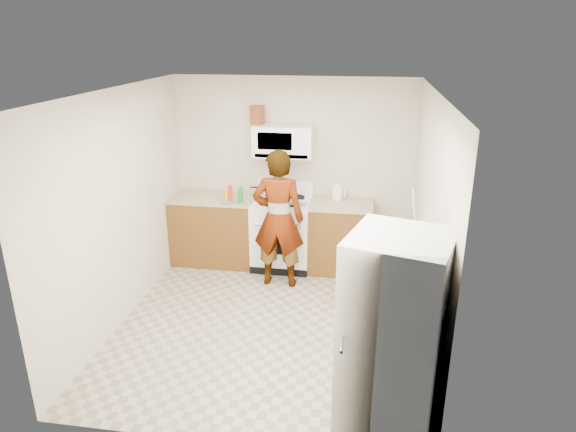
% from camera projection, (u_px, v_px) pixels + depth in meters
% --- Properties ---
extents(floor, '(3.60, 3.60, 0.00)m').
position_uv_depth(floor, '(269.00, 322.00, 5.67)').
color(floor, gray).
rests_on(floor, ground).
extents(back_wall, '(3.20, 0.02, 2.50)m').
position_uv_depth(back_wall, '(293.00, 171.00, 6.91)').
color(back_wall, beige).
rests_on(back_wall, floor).
extents(right_wall, '(0.02, 3.60, 2.50)m').
position_uv_depth(right_wall, '(427.00, 225.00, 5.02)').
color(right_wall, beige).
rests_on(right_wall, floor).
extents(cabinet_left, '(1.12, 0.62, 0.90)m').
position_uv_depth(cabinet_left, '(215.00, 230.00, 7.06)').
color(cabinet_left, brown).
rests_on(cabinet_left, floor).
extents(counter_left, '(1.14, 0.64, 0.03)m').
position_uv_depth(counter_left, '(213.00, 198.00, 6.90)').
color(counter_left, tan).
rests_on(counter_left, cabinet_left).
extents(cabinet_right, '(0.80, 0.62, 0.90)m').
position_uv_depth(cabinet_right, '(340.00, 238.00, 6.80)').
color(cabinet_right, brown).
rests_on(cabinet_right, floor).
extents(counter_right, '(0.82, 0.64, 0.03)m').
position_uv_depth(counter_right, '(341.00, 204.00, 6.65)').
color(counter_right, tan).
rests_on(counter_right, cabinet_right).
extents(gas_range, '(0.76, 0.65, 1.13)m').
position_uv_depth(gas_range, '(282.00, 232.00, 6.90)').
color(gas_range, white).
rests_on(gas_range, floor).
extents(microwave, '(0.76, 0.38, 0.40)m').
position_uv_depth(microwave, '(283.00, 141.00, 6.60)').
color(microwave, white).
rests_on(microwave, back_wall).
extents(person, '(0.64, 0.42, 1.74)m').
position_uv_depth(person, '(278.00, 219.00, 6.26)').
color(person, tan).
rests_on(person, floor).
extents(fridge, '(0.87, 0.87, 1.70)m').
position_uv_depth(fridge, '(393.00, 341.00, 3.83)').
color(fridge, silver).
rests_on(fridge, floor).
extents(kettle, '(0.15, 0.15, 0.17)m').
position_uv_depth(kettle, '(337.00, 193.00, 6.78)').
color(kettle, white).
rests_on(kettle, counter_right).
extents(jug, '(0.18, 0.18, 0.24)m').
position_uv_depth(jug, '(257.00, 115.00, 6.57)').
color(jug, brown).
rests_on(jug, microwave).
extents(saucepan, '(0.29, 0.29, 0.12)m').
position_uv_depth(saucepan, '(267.00, 191.00, 6.88)').
color(saucepan, silver).
rests_on(saucepan, gas_range).
extents(tray, '(0.26, 0.18, 0.05)m').
position_uv_depth(tray, '(297.00, 203.00, 6.58)').
color(tray, silver).
rests_on(tray, gas_range).
extents(bottle_spray, '(0.07, 0.07, 0.20)m').
position_uv_depth(bottle_spray, '(230.00, 193.00, 6.72)').
color(bottle_spray, '#C33A0E').
rests_on(bottle_spray, counter_left).
extents(bottle_hot_sauce, '(0.06, 0.06, 0.15)m').
position_uv_depth(bottle_hot_sauce, '(226.00, 196.00, 6.69)').
color(bottle_hot_sauce, orange).
rests_on(bottle_hot_sauce, counter_left).
extents(bottle_green_cap, '(0.07, 0.07, 0.21)m').
position_uv_depth(bottle_green_cap, '(240.00, 195.00, 6.63)').
color(bottle_green_cap, '#178320').
rests_on(bottle_green_cap, counter_left).
extents(pot_lid, '(0.31, 0.31, 0.01)m').
position_uv_depth(pot_lid, '(229.00, 202.00, 6.66)').
color(pot_lid, white).
rests_on(pot_lid, counter_left).
extents(broom, '(0.23, 0.23, 1.40)m').
position_uv_depth(broom, '(416.00, 243.00, 5.98)').
color(broom, silver).
rests_on(broom, floor).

